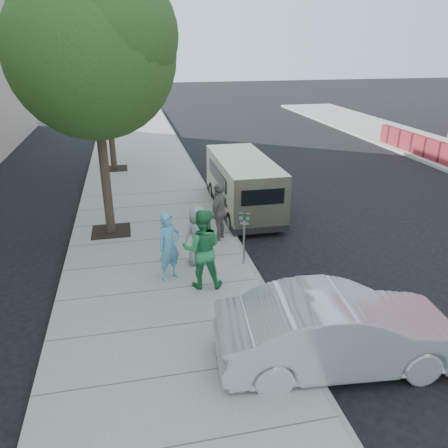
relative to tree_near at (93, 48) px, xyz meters
The scene contains 12 objects.
ground 6.45m from the tree_near, 46.82° to the right, with size 120.00×120.00×0.00m, color black.
sidewalk 6.11m from the tree_near, 62.43° to the right, with size 5.00×60.00×0.15m, color gray.
curb_face 7.02m from the tree_near, 33.03° to the right, with size 0.12×60.00×0.16m, color gray.
tree_near is the anchor object (origin of this frame).
tree_far 7.63m from the tree_near, 90.00° to the left, with size 3.92×3.80×6.49m.
parking_meter 6.34m from the tree_near, 40.55° to the right, with size 0.31×0.21×1.44m.
van 6.52m from the tree_near, 15.16° to the left, with size 1.85×5.33×1.97m.
sedan 9.54m from the tree_near, 58.96° to the right, with size 1.59×4.57×1.50m, color #BABEC2.
person_officer 5.82m from the tree_near, 66.09° to the right, with size 0.64×0.42×1.76m, color #5CA4C5.
person_green_shirt 6.30m from the tree_near, 60.28° to the right, with size 0.96×0.75×1.98m, color #2D8A48.
person_gray_shirt 5.80m from the tree_near, 49.45° to the right, with size 0.79×0.52×1.62m, color #949496.
person_striped_polo 5.68m from the tree_near, 21.67° to the right, with size 1.03×0.43×1.75m, color slate.
Camera 1 is at (-1.51, -10.74, 5.67)m, focal length 35.00 mm.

